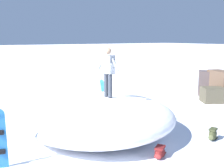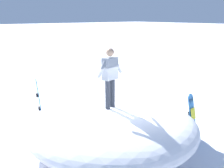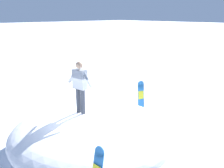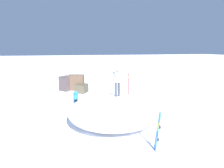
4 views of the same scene
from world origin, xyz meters
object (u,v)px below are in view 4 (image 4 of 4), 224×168
Objects in this scene: backpack_far at (134,100)px; trail_marker_pole at (129,83)px; snowboard_primary_upright at (76,103)px; snowboard_secondary_upright at (158,130)px; snowboarder_standing at (117,80)px; backpack_near at (149,111)px.

trail_marker_pole is (2.61, -0.58, 0.80)m from backpack_far.
snowboard_primary_upright is at bearing 108.03° from backpack_far.
snowboard_secondary_upright is (-4.73, -2.75, 0.02)m from snowboard_primary_upright.
backpack_far is (2.65, -2.21, -2.09)m from snowboarder_standing.
snowboard_secondary_upright is 6.43m from backpack_far.
backpack_near is 2.35m from backpack_far.
snowboard_secondary_upright is 2.60× the size of backpack_far.
snowboarder_standing reaches higher than trail_marker_pole.
backpack_far is at bearing 167.51° from trail_marker_pole.
backpack_far is at bearing -39.77° from snowboarder_standing.
trail_marker_pole reaches higher than snowboard_secondary_upright.
backpack_far is 0.32× the size of trail_marker_pole.
snowboard_primary_upright is 4.71m from backpack_far.
snowboard_primary_upright is (1.20, 2.23, -1.49)m from snowboarder_standing.
snowboard_primary_upright is 6.45m from trail_marker_pole.
snowboarder_standing reaches higher than snowboard_primary_upright.
trail_marker_pole reaches higher than backpack_far.
snowboard_primary_upright reaches higher than backpack_near.
backpack_near is at bearing -101.47° from snowboard_primary_upright.
snowboard_secondary_upright reaches higher than backpack_near.
snowboarder_standing is 3.85m from snowboard_secondary_upright.
backpack_far is (2.35, 0.02, 0.04)m from backpack_near.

